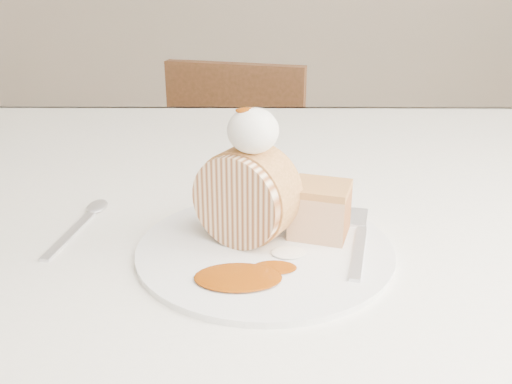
{
  "coord_description": "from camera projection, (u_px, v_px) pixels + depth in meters",
  "views": [
    {
      "loc": [
        -0.04,
        -0.57,
        1.06
      ],
      "look_at": [
        -0.04,
        0.0,
        0.82
      ],
      "focal_mm": 40.0,
      "sensor_mm": 36.0,
      "label": 1
    }
  ],
  "objects": [
    {
      "name": "table",
      "position": [
        285.0,
        239.0,
        0.86
      ],
      "size": [
        1.4,
        0.9,
        0.75
      ],
      "color": "white",
      "rests_on": "ground"
    },
    {
      "name": "plate",
      "position": [
        265.0,
        249.0,
        0.63
      ],
      "size": [
        0.35,
        0.35,
        0.01
      ],
      "primitive_type": "cylinder",
      "rotation": [
        0.0,
        0.0,
        -0.29
      ],
      "color": "white",
      "rests_on": "table"
    },
    {
      "name": "spoon",
      "position": [
        70.0,
        235.0,
        0.67
      ],
      "size": [
        0.04,
        0.15,
        0.0
      ],
      "primitive_type": "cube",
      "rotation": [
        0.0,
        0.0,
        -0.15
      ],
      "color": "silver",
      "rests_on": "table"
    },
    {
      "name": "whipped_cream",
      "position": [
        253.0,
        131.0,
        0.59
      ],
      "size": [
        0.05,
        0.05,
        0.05
      ],
      "primitive_type": "ellipsoid",
      "color": "white",
      "rests_on": "roulade_slice"
    },
    {
      "name": "cake_chunk",
      "position": [
        320.0,
        213.0,
        0.65
      ],
      "size": [
        0.08,
        0.07,
        0.05
      ],
      "primitive_type": "cube",
      "rotation": [
        0.0,
        0.0,
        -0.29
      ],
      "color": "tan",
      "rests_on": "plate"
    },
    {
      "name": "caramel_drizzle",
      "position": [
        248.0,
        105.0,
        0.58
      ],
      "size": [
        0.03,
        0.02,
        0.01
      ],
      "primitive_type": "ellipsoid",
      "color": "#833605",
      "rests_on": "whipped_cream"
    },
    {
      "name": "fork",
      "position": [
        359.0,
        252.0,
        0.62
      ],
      "size": [
        0.06,
        0.17,
        0.0
      ],
      "primitive_type": "cube",
      "rotation": [
        0.0,
        0.0,
        -0.23
      ],
      "color": "silver",
      "rests_on": "plate"
    },
    {
      "name": "chair_far",
      "position": [
        245.0,
        174.0,
        1.69
      ],
      "size": [
        0.46,
        0.46,
        0.8
      ],
      "rotation": [
        0.0,
        0.0,
        2.89
      ],
      "color": "brown",
      "rests_on": "ground"
    },
    {
      "name": "caramel_pool",
      "position": [
        238.0,
        277.0,
        0.57
      ],
      "size": [
        0.1,
        0.08,
        0.0
      ],
      "primitive_type": null,
      "rotation": [
        0.0,
        0.0,
        -0.29
      ],
      "color": "#833605",
      "rests_on": "plate"
    },
    {
      "name": "roulade_slice",
      "position": [
        246.0,
        196.0,
        0.63
      ],
      "size": [
        0.12,
        0.1,
        0.11
      ],
      "primitive_type": "cylinder",
      "rotation": [
        1.57,
        0.0,
        -0.53
      ],
      "color": "#FFDEB1",
      "rests_on": "plate"
    }
  ]
}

